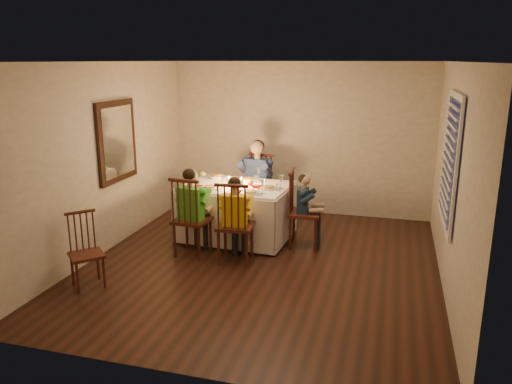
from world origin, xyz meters
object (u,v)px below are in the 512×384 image
(chair_near_left, at_px, (193,254))
(chair_adult, at_px, (257,221))
(chair_near_right, at_px, (236,261))
(child_green, at_px, (193,254))
(child_teal, at_px, (304,246))
(dining_table, at_px, (236,201))
(chair_extra, at_px, (89,286))
(child_yellow, at_px, (236,261))
(chair_end, at_px, (304,246))
(adult, at_px, (257,221))
(serving_bowl, at_px, (216,177))

(chair_near_left, bearing_deg, chair_adult, -100.38)
(chair_near_right, distance_m, child_green, 0.65)
(chair_near_left, xyz_separation_m, child_teal, (1.43, 0.74, 0.00))
(dining_table, xyz_separation_m, chair_near_right, (0.26, -0.87, -0.59))
(chair_near_right, bearing_deg, chair_extra, 35.13)
(child_green, distance_m, child_yellow, 0.65)
(dining_table, height_order, chair_near_left, dining_table)
(dining_table, distance_m, child_green, 1.06)
(chair_end, bearing_deg, adult, 42.32)
(chair_near_left, xyz_separation_m, adult, (0.46, 1.66, 0.00))
(child_yellow, bearing_deg, chair_adult, -88.64)
(child_yellow, bearing_deg, chair_near_left, -11.37)
(dining_table, relative_size, chair_near_right, 1.47)
(child_green, bearing_deg, chair_extra, 63.16)
(chair_adult, height_order, child_teal, chair_adult)
(chair_near_left, distance_m, child_teal, 1.61)
(serving_bowl, bearing_deg, child_teal, -14.18)
(chair_near_right, bearing_deg, child_teal, -138.51)
(child_green, relative_size, child_yellow, 1.05)
(adult, relative_size, serving_bowl, 6.42)
(dining_table, relative_size, serving_bowl, 7.74)
(chair_near_right, bearing_deg, chair_end, -138.51)
(dining_table, distance_m, chair_extra, 2.46)
(adult, xyz_separation_m, child_green, (-0.46, -1.66, 0.00))
(chair_end, distance_m, child_yellow, 1.13)
(chair_near_left, relative_size, child_yellow, 0.96)
(dining_table, relative_size, chair_adult, 1.47)
(chair_adult, relative_size, adult, 0.82)
(child_green, height_order, child_yellow, child_green)
(chair_near_right, relative_size, chair_extra, 1.24)
(adult, xyz_separation_m, child_yellow, (0.19, -1.73, 0.00))
(child_yellow, bearing_deg, dining_table, -77.83)
(chair_near_right, bearing_deg, chair_near_left, -11.37)
(dining_table, relative_size, chair_end, 1.47)
(child_teal, bearing_deg, chair_adult, 42.32)
(child_yellow, xyz_separation_m, child_teal, (0.78, 0.81, 0.00))
(chair_near_right, bearing_deg, child_green, -11.37)
(child_green, distance_m, serving_bowl, 1.40)
(chair_near_left, relative_size, chair_end, 1.00)
(dining_table, distance_m, child_yellow, 1.08)
(child_teal, bearing_deg, child_yellow, 132.19)
(chair_near_right, height_order, adult, adult)
(adult, relative_size, child_yellow, 1.17)
(chair_end, relative_size, child_green, 0.92)
(chair_adult, bearing_deg, child_green, -98.84)
(adult, height_order, child_green, adult)
(dining_table, relative_size, adult, 1.21)
(chair_adult, distance_m, chair_extra, 3.20)
(chair_near_left, height_order, serving_bowl, serving_bowl)
(chair_extra, height_order, child_teal, child_teal)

